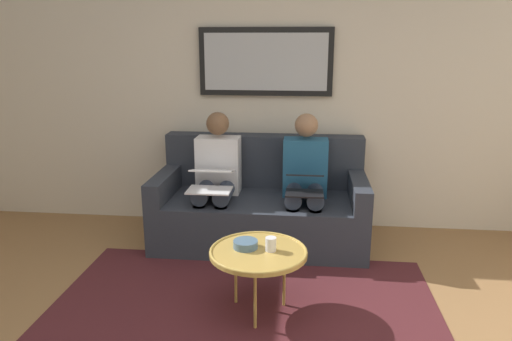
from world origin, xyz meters
TOP-DOWN VIEW (x-y plane):
  - wall_rear at (0.00, -2.60)m, footprint 6.00×0.12m
  - area_rug at (0.00, -0.85)m, footprint 2.60×1.80m
  - couch at (0.00, -2.12)m, footprint 1.81×0.90m
  - framed_mirror at (0.00, -2.51)m, footprint 1.21×0.05m
  - coffee_table at (-0.10, -0.90)m, footprint 0.63×0.63m
  - cup at (-0.18, -0.91)m, footprint 0.07×0.07m
  - bowl at (-0.01, -0.94)m, footprint 0.16×0.16m
  - person_left at (-0.38, -2.05)m, footprint 0.38×0.58m
  - laptop_black at (-0.38, -1.81)m, footprint 0.30×0.34m
  - person_right at (0.38, -2.05)m, footprint 0.38×0.58m
  - laptop_white at (0.38, -1.81)m, footprint 0.35×0.38m

SIDE VIEW (x-z plane):
  - area_rug at x=0.00m, z-range 0.00..0.01m
  - couch at x=0.00m, z-range -0.14..0.76m
  - coffee_table at x=-0.10m, z-range 0.20..0.65m
  - bowl at x=-0.01m, z-range 0.44..0.49m
  - cup at x=-0.18m, z-range 0.44..0.53m
  - person_left at x=-0.38m, z-range 0.04..1.18m
  - person_right at x=0.38m, z-range 0.04..1.18m
  - laptop_black at x=-0.38m, z-range 0.55..0.70m
  - laptop_white at x=0.38m, z-range 0.56..0.72m
  - wall_rear at x=0.00m, z-range 0.00..2.60m
  - framed_mirror at x=0.00m, z-range 1.25..1.85m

